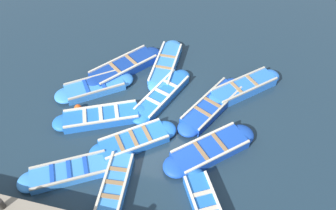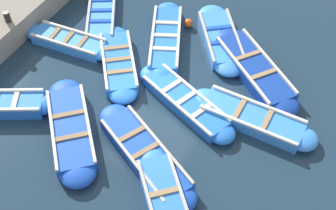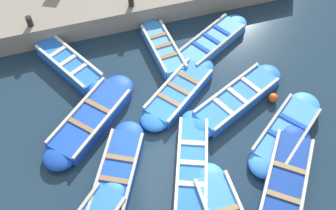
# 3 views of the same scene
# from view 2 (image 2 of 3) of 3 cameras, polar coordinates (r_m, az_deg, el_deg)

# --- Properties ---
(ground_plane) EXTENTS (120.00, 120.00, 0.00)m
(ground_plane) POSITION_cam_2_polar(r_m,az_deg,el_deg) (13.74, -2.34, 1.26)
(ground_plane) COLOR #1C303F
(boat_alongside) EXTENTS (3.72, 0.92, 0.42)m
(boat_alongside) POSITION_cam_2_polar(r_m,az_deg,el_deg) (13.13, 10.22, -1.64)
(boat_alongside) COLOR #3884E0
(boat_alongside) RESTS_ON ground
(boat_far_corner) EXTENTS (2.35, 3.77, 0.42)m
(boat_far_corner) POSITION_cam_2_polar(r_m,az_deg,el_deg) (15.14, -0.29, 7.97)
(boat_far_corner) COLOR blue
(boat_far_corner) RESTS_ON ground
(boat_mid_row) EXTENTS (2.47, 3.44, 0.35)m
(boat_mid_row) POSITION_cam_2_polar(r_m,az_deg,el_deg) (16.34, -8.08, 10.96)
(boat_mid_row) COLOR #3884E0
(boat_mid_row) RESTS_ON ground
(boat_stern_in) EXTENTS (3.91, 2.56, 0.41)m
(boat_stern_in) POSITION_cam_2_polar(r_m,az_deg,el_deg) (12.24, -2.78, -6.06)
(boat_stern_in) COLOR #1947B7
(boat_stern_in) RESTS_ON ground
(boat_centre) EXTENTS (2.79, 3.30, 0.38)m
(boat_centre) POSITION_cam_2_polar(r_m,az_deg,el_deg) (15.30, 6.40, 8.04)
(boat_centre) COLOR #3884E0
(boat_centre) RESTS_ON ground
(boat_inner_gap) EXTENTS (3.25, 3.41, 0.43)m
(boat_inner_gap) POSITION_cam_2_polar(r_m,az_deg,el_deg) (12.96, -11.73, -2.94)
(boat_inner_gap) COLOR #1947B7
(boat_inner_gap) RESTS_ON ground
(boat_tucked) EXTENTS (3.71, 2.02, 0.38)m
(boat_tucked) POSITION_cam_2_polar(r_m,az_deg,el_deg) (13.34, 2.15, 0.36)
(boat_tucked) COLOR blue
(boat_tucked) RESTS_ON ground
(boat_broadside) EXTENTS (3.78, 3.18, 0.45)m
(boat_broadside) POSITION_cam_2_polar(r_m,az_deg,el_deg) (14.40, 10.50, 4.31)
(boat_broadside) COLOR navy
(boat_broadside) RESTS_ON ground
(boat_end_of_row) EXTENTS (3.16, 0.99, 0.40)m
(boat_end_of_row) POSITION_cam_2_polar(r_m,az_deg,el_deg) (15.41, -11.96, 7.56)
(boat_end_of_row) COLOR #3884E0
(boat_end_of_row) RESTS_ON ground
(boat_outer_left) EXTENTS (2.78, 3.20, 0.37)m
(boat_outer_left) POSITION_cam_2_polar(r_m,az_deg,el_deg) (14.49, -6.06, 5.12)
(boat_outer_left) COLOR blue
(boat_outer_left) RESTS_ON ground
(bollard_mid_north) EXTENTS (0.20, 0.20, 0.35)m
(bollard_mid_north) POSITION_cam_2_polar(r_m,az_deg,el_deg) (15.60, -19.02, 10.14)
(bollard_mid_north) COLOR black
(bollard_mid_north) RESTS_ON quay_wall
(buoy_orange_near) EXTENTS (0.30, 0.30, 0.30)m
(buoy_orange_near) POSITION_cam_2_polar(r_m,az_deg,el_deg) (15.82, 2.50, 9.94)
(buoy_orange_near) COLOR #E05119
(buoy_orange_near) RESTS_ON ground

